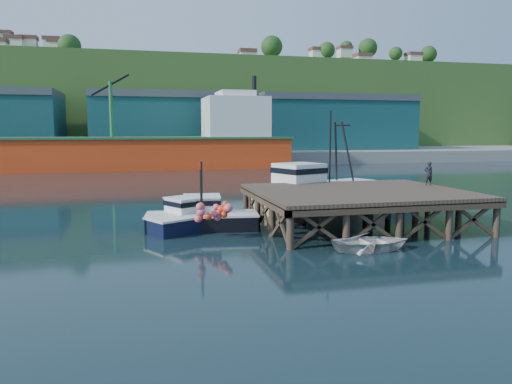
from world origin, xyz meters
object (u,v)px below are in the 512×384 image
object	(u,v)px
boat_navy	(193,217)
boat_black	(202,216)
dinghy	(372,242)
dockworker	(428,173)
trawler	(320,189)

from	to	relation	value
boat_navy	boat_black	world-z (taller)	boat_black
dinghy	dockworker	world-z (taller)	dockworker
dockworker	boat_black	bearing A→B (deg)	5.23
boat_navy	dinghy	distance (m)	10.34
trawler	dockworker	xyz separation A→B (m)	(5.24, -5.28, 1.44)
boat_black	dockworker	size ratio (longest dim) A/B	4.32
boat_black	dockworker	world-z (taller)	boat_black
boat_navy	dockworker	size ratio (longest dim) A/B	3.85
boat_navy	dockworker	bearing A→B (deg)	-28.46
boat_navy	dockworker	distance (m)	15.14
trawler	dockworker	bearing A→B (deg)	-67.90
trawler	boat_black	bearing A→B (deg)	-173.50
boat_navy	dinghy	bearing A→B (deg)	-71.36
boat_black	dockworker	xyz separation A→B (m)	(14.44, -0.15, 2.17)
trawler	dockworker	distance (m)	7.58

